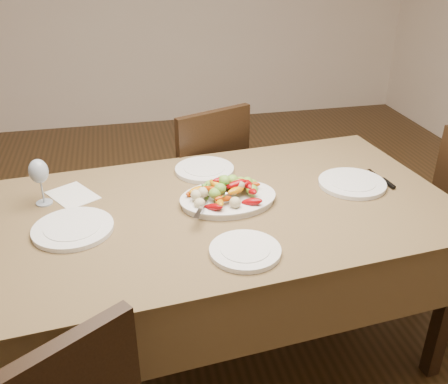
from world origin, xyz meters
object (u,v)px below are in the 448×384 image
serving_platter (228,200)px  wine_glass (40,181)px  plate_right (352,183)px  dining_table (224,282)px  plate_left (73,229)px  chair_far (196,183)px  plate_near (245,251)px  plate_far (204,170)px

serving_platter → wine_glass: wine_glass is taller
serving_platter → plate_right: 0.56m
dining_table → serving_platter: 0.39m
plate_left → wine_glass: size_ratio=1.44×
plate_left → wine_glass: (-0.12, 0.24, 0.09)m
dining_table → serving_platter: (0.02, 0.02, 0.39)m
dining_table → serving_platter: size_ratio=4.84×
dining_table → chair_far: (0.01, 0.78, 0.10)m
wine_glass → plate_near: bearing=-36.2°
serving_platter → plate_near: serving_platter is taller
dining_table → chair_far: size_ratio=1.94×
dining_table → plate_far: plate_far is taller
dining_table → plate_left: bearing=-173.7°
plate_right → plate_far: bearing=155.2°
dining_table → chair_far: bearing=89.3°
serving_platter → plate_far: serving_platter is taller
chair_far → plate_far: 0.53m
plate_right → serving_platter: bearing=-176.6°
plate_far → plate_left: bearing=-144.9°
dining_table → plate_right: 0.70m
chair_far → wine_glass: (-0.71, -0.60, 0.39)m
plate_left → plate_right: same height
plate_left → dining_table: bearing=6.3°
plate_far → plate_near: same height
chair_far → plate_right: (0.57, -0.72, 0.29)m
chair_far → plate_left: bearing=33.1°
plate_left → plate_far: same height
chair_far → plate_far: size_ratio=3.55×
wine_glass → plate_right: bearing=-5.3°
dining_table → plate_near: bearing=-90.2°
dining_table → plate_right: bearing=5.5°
chair_far → plate_near: chair_far is taller
plate_right → plate_left: bearing=-174.1°
serving_platter → plate_right: bearing=3.4°
plate_left → plate_far: bearing=35.1°
plate_left → plate_right: 1.16m
dining_table → wine_glass: bearing=166.0°
dining_table → wine_glass: size_ratio=8.98×
plate_right → plate_near: 0.70m
plate_near → chair_far: bearing=89.4°
plate_near → wine_glass: size_ratio=1.20×
chair_far → dining_table: bearing=67.4°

